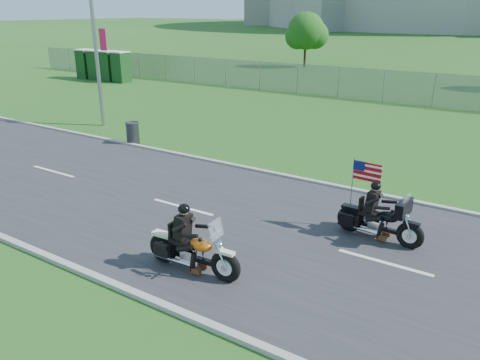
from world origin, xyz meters
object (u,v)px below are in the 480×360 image
Objects in this scene: porta_toilet_a at (121,68)px; porta_toilet_b at (109,67)px; trash_can at (133,134)px; motorcycle_lead at (192,251)px; motorcycle_follow at (379,221)px; porta_toilet_c at (97,65)px; porta_toilet_d at (85,64)px; streetlight at (95,7)px.

porta_toilet_a is 1.40m from porta_toilet_b.
porta_toilet_a is 2.42× the size of trash_can.
motorcycle_lead is 11.11m from trash_can.
trash_can is at bearing 169.62° from motorcycle_follow.
porta_toilet_c is at bearing 180.00° from porta_toilet_b.
porta_toilet_d is 22.00m from trash_can.
porta_toilet_a is 1.00× the size of porta_toilet_b.
streetlight is 10.54× the size of trash_can.
motorcycle_follow is 12.15m from trash_can.
motorcycle_follow reaches higher than motorcycle_lead.
motorcycle_follow is at bearing -30.54° from porta_toilet_b.
motorcycle_follow is (3.05, 3.78, 0.01)m from motorcycle_lead.
porta_toilet_a reaches higher than motorcycle_lead.
porta_toilet_c is 1.00× the size of motorcycle_follow.
porta_toilet_b is 2.42× the size of trash_can.
porta_toilet_b is at bearing 140.04° from trash_can.
porta_toilet_d is 2.42× the size of trash_can.
porta_toilet_c is (-2.80, 0.00, 0.00)m from porta_toilet_a.
trash_can is at bearing -37.49° from porta_toilet_c.
motorcycle_lead reaches higher than trash_can.
porta_toilet_b is 19.78m from trash_can.
porta_toilet_d is (-1.40, 0.00, 0.00)m from porta_toilet_c.
trash_can is (3.73, -1.92, -5.17)m from streetlight.
porta_toilet_a is at bearing 135.86° from motorcycle_lead.
porta_toilet_b is (-11.42, 10.78, -4.49)m from streetlight.
porta_toilet_b is 1.00× the size of porta_toilet_c.
porta_toilet_b is at bearing 0.00° from porta_toilet_d.
porta_toilet_c is at bearing 139.94° from streetlight.
streetlight is 17.06m from motorcycle_follow.
motorcycle_lead is at bearing -36.42° from porta_toilet_d.
porta_toilet_b reaches higher than motorcycle_follow.
trash_can is (-8.67, 6.95, -0.04)m from motorcycle_lead.
streetlight is 18.40m from porta_toilet_d.
streetlight is at bearing -40.06° from porta_toilet_c.
motorcycle_follow is at bearing -18.19° from streetlight.
porta_toilet_a and porta_toilet_b have the same top height.
porta_toilet_d is at bearing 180.00° from porta_toilet_a.
streetlight reaches higher than trash_can.
porta_toilet_c is 0.95× the size of motorcycle_lead.
trash_can is (15.15, -12.70, -0.68)m from porta_toilet_b.
porta_toilet_b and porta_toilet_d have the same top height.
porta_toilet_d is at bearing 144.73° from trash_can.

